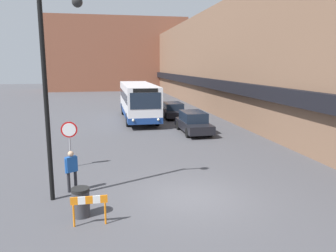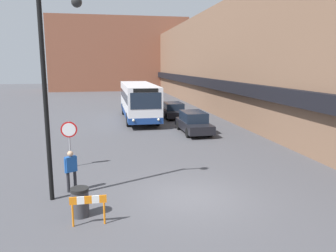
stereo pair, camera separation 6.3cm
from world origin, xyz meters
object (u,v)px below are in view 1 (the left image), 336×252
Objects in this scene: pedestrian at (71,167)px; trash_bin at (81,202)px; construction_barricade at (89,205)px; parked_car_front at (193,122)px; stop_sign at (69,134)px; street_lamp at (52,78)px; parked_car_middle at (173,110)px; city_bus at (138,100)px.

trash_bin is (0.47, -2.25, -0.49)m from pedestrian.
parked_car_front is at bearing 62.05° from construction_barricade.
stop_sign is at bearing 100.30° from construction_barricade.
street_lamp is 4.30m from trash_bin.
parked_car_middle is 16.02m from stop_sign.
stop_sign is 1.38× the size of pedestrian.
trash_bin is at bearing -81.48° from stop_sign.
city_bus reaches higher than trash_bin.
city_bus is 1.48× the size of street_lamp.
pedestrian is 1.47× the size of construction_barricade.
trash_bin is (0.81, -5.44, -1.13)m from stop_sign.
trash_bin is at bearing -101.56° from city_bus.
pedestrian is (0.39, 0.69, -3.42)m from street_lamp.
parked_car_front is 4.83× the size of trash_bin.
parked_car_front is 12.44m from pedestrian.
stop_sign is (-7.92, -13.90, 0.91)m from parked_car_middle.
pedestrian is (-4.31, -16.53, -0.77)m from city_bus.
street_lamp reaches higher than city_bus.
street_lamp reaches higher than construction_barricade.
pedestrian is (-7.57, -9.87, 0.20)m from parked_car_front.
construction_barricade is at bearing -62.99° from street_lamp.
trash_bin is (-7.10, -19.33, -0.22)m from parked_car_middle.
pedestrian is at bearing -113.91° from parked_car_middle.
stop_sign is at bearing 98.52° from trash_bin.
street_lamp is at bearing 117.01° from construction_barricade.
parked_car_front is at bearing 52.99° from street_lamp.
city_bus is 18.04m from street_lamp.
construction_barricade is (0.77, -2.95, -0.30)m from pedestrian.
street_lamp is 3.51m from pedestrian.
parked_car_middle is 4.73× the size of trash_bin.
city_bus is 4.80× the size of stop_sign.
city_bus is at bearing 116.08° from parked_car_front.
parked_car_middle is 20.60m from trash_bin.
stop_sign reaches higher than parked_car_middle.
pedestrian is at bearing -104.61° from city_bus.
city_bus is 2.37× the size of parked_car_middle.
stop_sign is 2.02× the size of construction_barricade.
street_lamp is (-7.96, -10.56, 3.62)m from parked_car_front.
pedestrian reaches higher than trash_bin.
street_lamp is 7.58× the size of trash_bin.
construction_barricade is at bearing -108.76° from parked_car_middle.
pedestrian is at bearing -83.80° from stop_sign.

